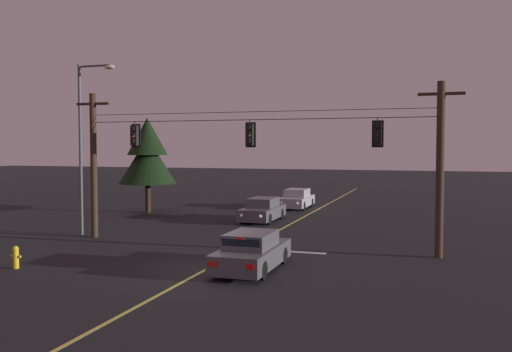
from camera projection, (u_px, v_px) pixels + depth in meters
The scene contains 13 objects.
ground_plane at pixel (206, 269), 19.78m from camera, with size 180.00×180.00×0.00m, color black.
lane_centre_stripe at pixel (284, 228), 30.05m from camera, with size 0.14×60.00×0.01m, color #D1C64C.
stop_bar_paint at pixel (287, 251), 23.20m from camera, with size 3.40×0.36×0.01m, color silver.
signal_span_assembly at pixel (249, 164), 24.16m from camera, with size 17.89×0.32×7.05m.
traffic_light_leftmost at pixel (134, 135), 25.86m from camera, with size 0.48×0.41×1.22m.
traffic_light_left_inner at pixel (250, 135), 24.07m from camera, with size 0.48×0.41×1.22m.
traffic_light_centre at pixel (377, 134), 22.35m from camera, with size 0.48×0.41×1.22m.
car_waiting_near_lane at pixel (252, 252), 19.64m from camera, with size 1.80×4.33×1.39m.
car_oncoming_lead at pixel (262, 210), 32.77m from camera, with size 1.80×4.42×1.39m.
car_oncoming_trailing at pixel (297, 199), 39.75m from camera, with size 1.80×4.42×1.39m.
street_lamp_corner at pixel (85, 134), 27.27m from camera, with size 2.11×0.30×8.58m.
tree_verge_near at pixel (148, 154), 36.78m from camera, with size 3.88×3.88×6.45m.
fire_hydrant at pixel (16, 257), 19.88m from camera, with size 0.44×0.22×0.84m.
Camera 1 is at (7.77, -18.05, 4.43)m, focal length 38.21 mm.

